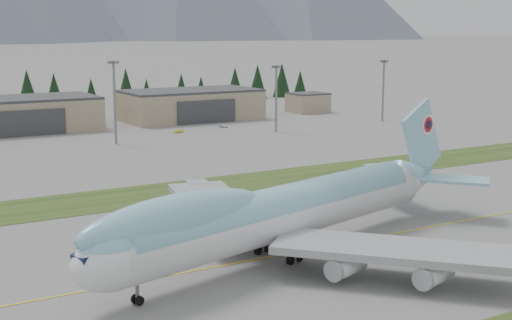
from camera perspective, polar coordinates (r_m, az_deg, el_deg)
ground at (r=109.19m, az=7.11°, el=-6.61°), size 7000.00×7000.00×0.00m
grass_strip_far at (r=146.22m, az=-3.67°, el=-2.20°), size 400.00×18.00×0.08m
taxiway_line_main at (r=109.19m, az=7.11°, el=-6.61°), size 400.00×0.40×0.02m
boeing_747_freighter at (r=100.24m, az=2.11°, el=-4.14°), size 76.56×63.81×20.15m
hangar_center at (r=239.04m, az=-18.42°, el=3.49°), size 48.00×26.60×10.80m
hangar_right at (r=258.12m, az=-5.27°, el=4.44°), size 48.00×26.60×10.80m
control_shed at (r=281.49m, az=4.17°, el=4.62°), size 14.00×12.00×7.60m
floodlight_masts at (r=206.40m, az=-9.84°, el=5.77°), size 164.97×10.24×23.68m
service_vehicle_b at (r=225.69m, az=-6.19°, el=2.20°), size 3.57×1.70×1.13m
service_vehicle_c at (r=236.81m, az=-2.66°, el=2.63°), size 1.96×3.71×1.02m
conifer_belt at (r=303.50m, az=-17.16°, el=5.25°), size 281.45×16.90×16.81m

